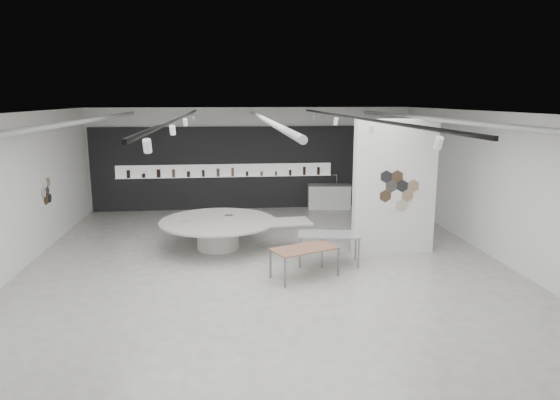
{
  "coord_description": "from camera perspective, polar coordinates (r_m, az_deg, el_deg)",
  "views": [
    {
      "loc": [
        -0.98,
        -11.73,
        4.14
      ],
      "look_at": [
        0.44,
        1.2,
        1.47
      ],
      "focal_mm": 32.0,
      "sensor_mm": 36.0,
      "label": 1
    }
  ],
  "objects": [
    {
      "name": "back_wall_display",
      "position": [
        18.86,
        -3.48,
        3.65
      ],
      "size": [
        11.8,
        0.27,
        3.1
      ],
      "color": "black",
      "rests_on": "ground"
    },
    {
      "name": "kitchen_counter",
      "position": [
        19.03,
        5.63,
        0.39
      ],
      "size": [
        1.67,
        0.78,
        1.28
      ],
      "rotation": [
        0.0,
        0.0,
        -0.09
      ],
      "color": "white",
      "rests_on": "ground"
    },
    {
      "name": "sample_table_wood",
      "position": [
        11.69,
        2.85,
        -5.73
      ],
      "size": [
        1.7,
        1.3,
        0.72
      ],
      "rotation": [
        0.0,
        0.0,
        0.4
      ],
      "color": "brown",
      "rests_on": "ground"
    },
    {
      "name": "partition_column",
      "position": [
        13.69,
        12.94,
        1.45
      ],
      "size": [
        2.2,
        0.38,
        3.6
      ],
      "color": "white",
      "rests_on": "ground"
    },
    {
      "name": "display_island",
      "position": [
        13.99,
        -6.82,
        -3.43
      ],
      "size": [
        4.3,
        3.47,
        0.82
      ],
      "rotation": [
        0.0,
        0.0,
        0.08
      ],
      "color": "white",
      "rests_on": "ground"
    },
    {
      "name": "room",
      "position": [
        11.94,
        -1.92,
        1.62
      ],
      "size": [
        12.02,
        14.02,
        3.82
      ],
      "color": "#B5B3AB",
      "rests_on": "ground"
    },
    {
      "name": "sample_table_stone",
      "position": [
        12.66,
        5.59,
        -4.14
      ],
      "size": [
        1.63,
        0.99,
        0.79
      ],
      "rotation": [
        0.0,
        0.0,
        -0.15
      ],
      "color": "gray",
      "rests_on": "ground"
    }
  ]
}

